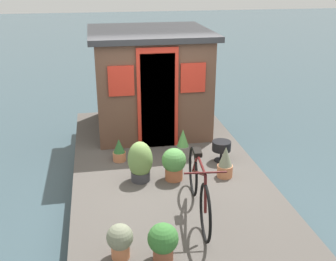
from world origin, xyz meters
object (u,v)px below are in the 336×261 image
Objects in this scene: bicycle at (199,187)px; houseboat_cabin at (150,80)px; potted_plant_fern at (174,163)px; charcoal_grill at (221,147)px; potted_plant_lavender at (225,163)px; potted_plant_ivy at (163,241)px; potted_plant_basil at (120,240)px; potted_plant_geranium at (140,162)px; potted_plant_mint at (119,151)px; potted_plant_succulent at (183,145)px.

houseboat_cabin is at bearing 3.04° from bicycle.
potted_plant_fern is at bearing -178.95° from houseboat_cabin.
potted_plant_lavender is at bearing 168.96° from charcoal_grill.
charcoal_grill is (2.34, -1.38, 0.00)m from potted_plant_ivy.
potted_plant_basil is 1.82m from potted_plant_geranium.
charcoal_grill is (2.21, -1.84, 0.02)m from potted_plant_basil.
houseboat_cabin is 3.35m from bicycle.
houseboat_cabin is 6.51× the size of charcoal_grill.
houseboat_cabin reaches higher than potted_plant_basil.
potted_plant_basil is at bearing 176.35° from potted_plant_mint.
houseboat_cabin is 3.60× the size of potted_plant_geranium.
potted_plant_basil reaches higher than potted_plant_mint.
charcoal_grill is at bearing -60.92° from potted_plant_fern.
potted_plant_basil is 2.88m from charcoal_grill.
potted_plant_succulent is 1.02m from potted_plant_geranium.
potted_plant_fern is at bearing -96.27° from potted_plant_geranium.
potted_plant_lavender is at bearing -46.35° from potted_plant_basil.
bicycle is at bearing -56.54° from potted_plant_basil.
bicycle reaches higher than potted_plant_fern.
houseboat_cabin is at bearing 19.65° from potted_plant_lavender.
potted_plant_geranium is 1.25× the size of potted_plant_fern.
houseboat_cabin is 4.28× the size of potted_plant_succulent.
houseboat_cabin is 4.49× the size of potted_plant_fern.
bicycle reaches higher than potted_plant_mint.
potted_plant_succulent reaches higher than potted_plant_fern.
potted_plant_basil is at bearing 166.25° from potted_plant_geranium.
charcoal_grill is at bearing -107.72° from potted_plant_succulent.
potted_plant_lavender reaches higher than potted_plant_mint.
potted_plant_basil is 0.92× the size of potted_plant_ivy.
potted_plant_geranium is (1.89, 0.03, 0.06)m from potted_plant_ivy.
potted_plant_ivy is (-1.78, 1.27, 0.01)m from potted_plant_lavender.
potted_plant_geranium is (0.11, 1.30, 0.07)m from potted_plant_lavender.
potted_plant_fern reaches higher than charcoal_grill.
potted_plant_geranium is at bearing 0.92° from potted_plant_ivy.
potted_plant_succulent is 1.17× the size of potted_plant_ivy.
houseboat_cabin is 2.40m from potted_plant_fern.
bicycle is at bearing -176.96° from houseboat_cabin.
houseboat_cabin reaches higher than potted_plant_lavender.
potted_plant_succulent is at bearing -27.00° from potted_plant_basil.
bicycle is 1.29m from potted_plant_basil.
potted_plant_basil is at bearing 153.00° from potted_plant_succulent.
potted_plant_basil is 0.66× the size of potted_plant_geranium.
potted_plant_ivy is (-2.54, 0.76, -0.00)m from potted_plant_succulent.
potted_plant_basil is (-4.00, 0.90, -0.75)m from houseboat_cabin.
potted_plant_ivy is at bearing 163.24° from potted_plant_succulent.
potted_plant_ivy is at bearing 174.00° from houseboat_cabin.
potted_plant_fern is at bearing -136.13° from potted_plant_mint.
potted_plant_geranium is at bearing -160.23° from potted_plant_mint.
bicycle is 4.23× the size of potted_plant_basil.
potted_plant_basil is at bearing 167.37° from houseboat_cabin.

